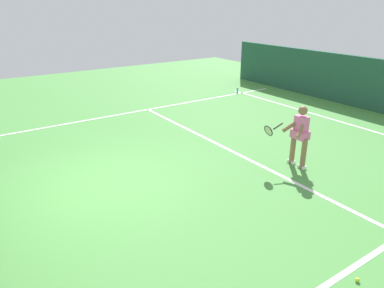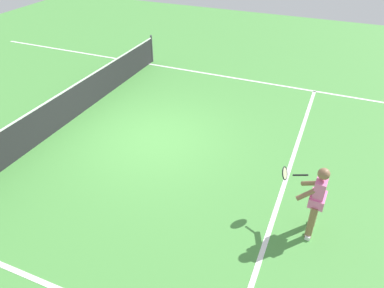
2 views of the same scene
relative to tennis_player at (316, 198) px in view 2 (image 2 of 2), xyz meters
name	(u,v)px [view 2 (image 2 of 2)]	position (x,y,z in m)	size (l,w,h in m)	color
ground_plane	(153,138)	(1.78, 4.42, -0.85)	(28.54, 28.54, 0.00)	#4C9342
service_line_marking	(289,170)	(1.78, 0.71, -0.84)	(9.58, 0.10, 0.01)	white
sideline_left_marking	(26,275)	(-3.01, 4.42, -0.84)	(0.10, 19.96, 0.01)	white
sideline_right_marking	(213,74)	(6.57, 4.42, -0.84)	(0.10, 19.96, 0.01)	white
court_net	(70,104)	(1.78, 7.14, -0.35)	(10.26, 0.08, 1.07)	#4C4C51
tennis_player	(316,198)	(0.00, 0.00, 0.00)	(0.81, 0.92, 1.55)	#8C6647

